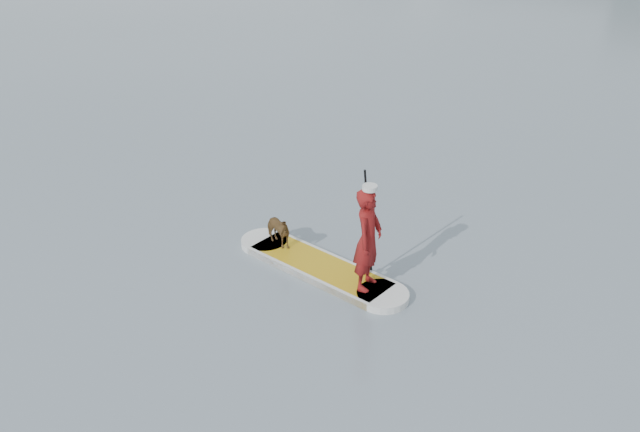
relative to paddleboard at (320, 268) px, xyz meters
The scene contains 6 objects.
ground 4.24m from the paddleboard, 50.90° to the left, with size 140.00×140.00×0.00m, color slate.
paddleboard is the anchor object (origin of this frame).
paddler 1.28m from the paddleboard, ahead, with size 0.59×0.39×1.62m, color maroon.
white_cap 1.96m from the paddleboard, ahead, with size 0.22×0.22×0.07m, color silver.
dog 1.01m from the paddleboard, behind, with size 0.31×0.68×0.57m, color #50321B.
paddle 1.07m from the paddleboard, 20.64° to the left, with size 0.10×0.30×2.00m.
Camera 1 is at (3.57, -10.74, 6.17)m, focal length 40.00 mm.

